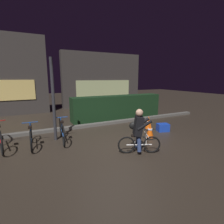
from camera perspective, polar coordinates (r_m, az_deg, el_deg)
name	(u,v)px	position (r m, az deg, el deg)	size (l,w,h in m)	color
ground_plane	(115,143)	(5.67, 0.96, -10.20)	(40.00, 40.00, 0.00)	#2D261E
sidewalk_curb	(91,125)	(7.57, -6.87, -4.29)	(12.00, 0.24, 0.12)	#56544F
hedge_row	(118,107)	(8.98, 1.89, 1.67)	(4.80, 0.70, 1.17)	black
storefront_right	(103,80)	(12.97, -3.06, 10.36)	(5.92, 0.54, 3.80)	#383330
street_post	(53,100)	(5.97, -18.61, 3.69)	(0.10, 0.10, 2.70)	#2D2D33
parked_bike_left_mid	(31,136)	(5.85, -24.94, -7.21)	(0.46, 1.54, 0.71)	black
parked_bike_center_left	(62,131)	(5.98, -16.02, -6.00)	(0.46, 1.64, 0.76)	black
traffic_cone_near	(150,131)	(6.20, 12.30, -5.95)	(0.36, 0.36, 0.56)	black
traffic_cone_far	(148,123)	(7.24, 11.83, -3.47)	(0.36, 0.36, 0.55)	black
blue_crate	(163,127)	(7.13, 16.27, -4.87)	(0.44, 0.32, 0.30)	#193DB7
cyclist	(138,131)	(4.85, 8.63, -6.19)	(1.10, 0.66, 1.25)	black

